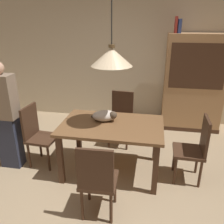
{
  "coord_description": "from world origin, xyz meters",
  "views": [
    {
      "loc": [
        0.58,
        -2.3,
        2.11
      ],
      "look_at": [
        0.02,
        0.78,
        0.85
      ],
      "focal_mm": 37.85,
      "sensor_mm": 36.0,
      "label": 1
    }
  ],
  "objects_px": {
    "chair_far_back": "(121,116)",
    "person_standing": "(6,117)",
    "chair_right_side": "(195,147)",
    "hutch_bookcase": "(193,85)",
    "book_blue_wide": "(179,26)",
    "pendant_lamp": "(112,57)",
    "dining_table": "(112,131)",
    "chair_near_front": "(97,179)",
    "chair_left_side": "(37,133)",
    "cat_sleeping": "(105,116)",
    "book_red_tall": "(176,25)"
  },
  "relations": [
    {
      "from": "chair_far_back",
      "to": "chair_near_front",
      "type": "distance_m",
      "value": 1.76
    },
    {
      "from": "chair_far_back",
      "to": "person_standing",
      "type": "height_order",
      "value": "person_standing"
    },
    {
      "from": "chair_far_back",
      "to": "book_blue_wide",
      "type": "bearing_deg",
      "value": 43.3
    },
    {
      "from": "chair_left_side",
      "to": "cat_sleeping",
      "type": "relative_size",
      "value": 2.3
    },
    {
      "from": "cat_sleeping",
      "to": "book_blue_wide",
      "type": "relative_size",
      "value": 1.69
    },
    {
      "from": "hutch_bookcase",
      "to": "pendant_lamp",
      "type": "bearing_deg",
      "value": -126.53
    },
    {
      "from": "chair_far_back",
      "to": "book_red_tall",
      "type": "bearing_deg",
      "value": 45.36
    },
    {
      "from": "pendant_lamp",
      "to": "person_standing",
      "type": "distance_m",
      "value": 1.75
    },
    {
      "from": "hutch_bookcase",
      "to": "person_standing",
      "type": "height_order",
      "value": "hutch_bookcase"
    },
    {
      "from": "chair_far_back",
      "to": "hutch_bookcase",
      "type": "height_order",
      "value": "hutch_bookcase"
    },
    {
      "from": "chair_right_side",
      "to": "book_blue_wide",
      "type": "height_order",
      "value": "book_blue_wide"
    },
    {
      "from": "book_blue_wide",
      "to": "pendant_lamp",
      "type": "bearing_deg",
      "value": -117.86
    },
    {
      "from": "chair_right_side",
      "to": "book_blue_wide",
      "type": "xyz_separation_m",
      "value": [
        -0.21,
        1.74,
        1.46
      ]
    },
    {
      "from": "dining_table",
      "to": "cat_sleeping",
      "type": "height_order",
      "value": "cat_sleeping"
    },
    {
      "from": "chair_far_back",
      "to": "chair_near_front",
      "type": "height_order",
      "value": "same"
    },
    {
      "from": "chair_near_front",
      "to": "pendant_lamp",
      "type": "relative_size",
      "value": 0.72
    },
    {
      "from": "hutch_bookcase",
      "to": "book_blue_wide",
      "type": "relative_size",
      "value": 7.71
    },
    {
      "from": "chair_near_front",
      "to": "book_blue_wide",
      "type": "height_order",
      "value": "book_blue_wide"
    },
    {
      "from": "chair_right_side",
      "to": "chair_near_front",
      "type": "height_order",
      "value": "same"
    },
    {
      "from": "chair_left_side",
      "to": "hutch_bookcase",
      "type": "relative_size",
      "value": 0.5
    },
    {
      "from": "chair_right_side",
      "to": "hutch_bookcase",
      "type": "relative_size",
      "value": 0.5
    },
    {
      "from": "dining_table",
      "to": "chair_near_front",
      "type": "height_order",
      "value": "chair_near_front"
    },
    {
      "from": "pendant_lamp",
      "to": "hutch_bookcase",
      "type": "bearing_deg",
      "value": 53.47
    },
    {
      "from": "chair_right_side",
      "to": "hutch_bookcase",
      "type": "bearing_deg",
      "value": 84.86
    },
    {
      "from": "pendant_lamp",
      "to": "dining_table",
      "type": "bearing_deg",
      "value": -95.36
    },
    {
      "from": "dining_table",
      "to": "book_blue_wide",
      "type": "height_order",
      "value": "book_blue_wide"
    },
    {
      "from": "dining_table",
      "to": "chair_right_side",
      "type": "xyz_separation_m",
      "value": [
        1.13,
        -0.0,
        -0.14
      ]
    },
    {
      "from": "chair_right_side",
      "to": "person_standing",
      "type": "xyz_separation_m",
      "value": [
        -2.64,
        -0.12,
        0.28
      ]
    },
    {
      "from": "chair_left_side",
      "to": "person_standing",
      "type": "xyz_separation_m",
      "value": [
        -0.38,
        -0.13,
        0.28
      ]
    },
    {
      "from": "chair_near_front",
      "to": "person_standing",
      "type": "height_order",
      "value": "person_standing"
    },
    {
      "from": "pendant_lamp",
      "to": "person_standing",
      "type": "xyz_separation_m",
      "value": [
        -1.51,
        -0.12,
        -0.87
      ]
    },
    {
      "from": "chair_far_back",
      "to": "book_red_tall",
      "type": "xyz_separation_m",
      "value": [
        0.85,
        0.86,
        1.48
      ]
    },
    {
      "from": "pendant_lamp",
      "to": "book_red_tall",
      "type": "relative_size",
      "value": 4.64
    },
    {
      "from": "chair_far_back",
      "to": "person_standing",
      "type": "distance_m",
      "value": 1.84
    },
    {
      "from": "book_blue_wide",
      "to": "dining_table",
      "type": "bearing_deg",
      "value": -117.86
    },
    {
      "from": "dining_table",
      "to": "pendant_lamp",
      "type": "relative_size",
      "value": 1.08
    },
    {
      "from": "chair_near_front",
      "to": "book_blue_wide",
      "type": "xyz_separation_m",
      "value": [
        0.91,
        2.61,
        1.46
      ]
    },
    {
      "from": "dining_table",
      "to": "chair_left_side",
      "type": "height_order",
      "value": "chair_left_side"
    },
    {
      "from": "hutch_bookcase",
      "to": "cat_sleeping",
      "type": "bearing_deg",
      "value": -130.62
    },
    {
      "from": "chair_near_front",
      "to": "chair_far_back",
      "type": "bearing_deg",
      "value": 89.85
    },
    {
      "from": "chair_far_back",
      "to": "book_red_tall",
      "type": "height_order",
      "value": "book_red_tall"
    },
    {
      "from": "chair_right_side",
      "to": "pendant_lamp",
      "type": "distance_m",
      "value": 1.61
    },
    {
      "from": "chair_near_front",
      "to": "hutch_bookcase",
      "type": "relative_size",
      "value": 0.5
    },
    {
      "from": "person_standing",
      "to": "book_blue_wide",
      "type": "bearing_deg",
      "value": 37.4
    },
    {
      "from": "dining_table",
      "to": "person_standing",
      "type": "height_order",
      "value": "person_standing"
    },
    {
      "from": "dining_table",
      "to": "chair_right_side",
      "type": "bearing_deg",
      "value": -0.08
    },
    {
      "from": "chair_left_side",
      "to": "cat_sleeping",
      "type": "bearing_deg",
      "value": 5.61
    },
    {
      "from": "book_red_tall",
      "to": "book_blue_wide",
      "type": "distance_m",
      "value": 0.07
    },
    {
      "from": "chair_right_side",
      "to": "pendant_lamp",
      "type": "xyz_separation_m",
      "value": [
        -1.13,
        0.0,
        1.15
      ]
    },
    {
      "from": "book_blue_wide",
      "to": "person_standing",
      "type": "distance_m",
      "value": 3.27
    }
  ]
}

